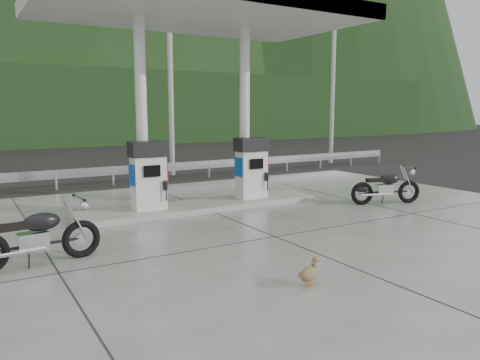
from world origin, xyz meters
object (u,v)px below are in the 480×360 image
motorcycle_left (36,238)px  duck (309,274)px  motorcycle_right (386,188)px  gas_pump_right (252,168)px  gas_pump_left (149,176)px

motorcycle_left → duck: (3.53, -3.27, -0.32)m
motorcycle_left → motorcycle_right: size_ratio=1.06×
gas_pump_right → motorcycle_left: size_ratio=0.84×
motorcycle_right → gas_pump_right: bearing=166.8°
gas_pump_left → gas_pump_right: size_ratio=1.00×
motorcycle_left → duck: 4.83m
motorcycle_right → duck: bearing=-127.2°
gas_pump_right → motorcycle_right: bearing=-33.2°
motorcycle_right → motorcycle_left: bearing=-155.9°
gas_pump_right → duck: bearing=-114.6°
motorcycle_left → motorcycle_right: bearing=-1.3°
gas_pump_right → motorcycle_left: (-6.35, -2.86, -0.54)m
gas_pump_left → duck: size_ratio=3.49×
gas_pump_right → motorcycle_right: size_ratio=0.89×
gas_pump_right → motorcycle_right: 4.02m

